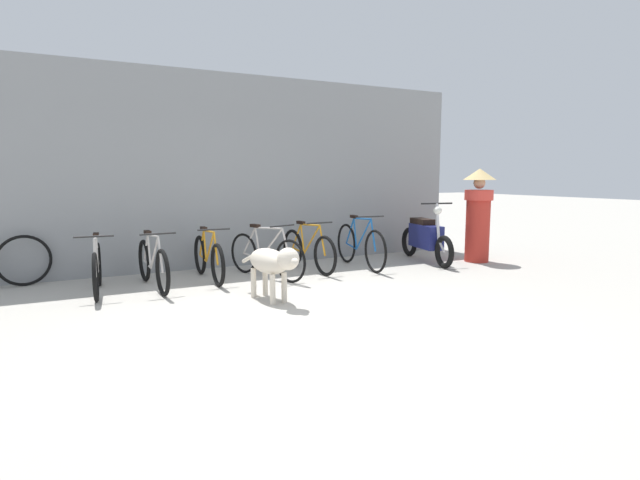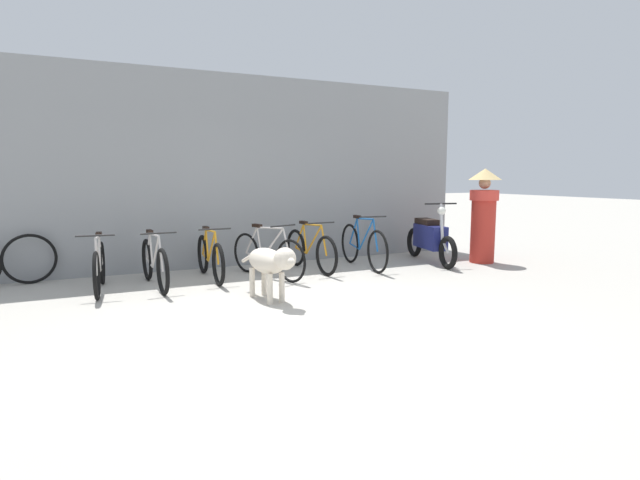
# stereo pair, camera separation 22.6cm
# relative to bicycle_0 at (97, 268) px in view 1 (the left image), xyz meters

# --- Properties ---
(ground_plane) EXTENTS (60.00, 60.00, 0.00)m
(ground_plane) POSITION_rel_bicycle_0_xyz_m (1.99, -2.14, -0.33)
(ground_plane) COLOR #ADA89E
(shop_wall_back) EXTENTS (9.28, 0.20, 3.21)m
(shop_wall_back) POSITION_rel_bicycle_0_xyz_m (1.99, 1.19, 1.28)
(shop_wall_back) COLOR gray
(shop_wall_back) RESTS_ON ground
(bicycle_0) EXTENTS (0.46, 1.58, 0.80)m
(bicycle_0) POSITION_rel_bicycle_0_xyz_m (0.00, 0.00, 0.00)
(bicycle_0) COLOR black
(bicycle_0) RESTS_ON ground
(bicycle_1) EXTENTS (0.46, 1.69, 0.80)m
(bicycle_1) POSITION_rel_bicycle_0_xyz_m (0.70, -0.02, -0.00)
(bicycle_1) COLOR black
(bicycle_1) RESTS_ON ground
(bicycle_2) EXTENTS (0.46, 1.63, 0.80)m
(bicycle_2) POSITION_rel_bicycle_0_xyz_m (1.52, 0.17, -0.00)
(bicycle_2) COLOR black
(bicycle_2) RESTS_ON ground
(bicycle_3) EXTENTS (0.65, 1.63, 0.83)m
(bicycle_3) POSITION_rel_bicycle_0_xyz_m (2.33, -0.06, 0.02)
(bicycle_3) COLOR black
(bicycle_3) RESTS_ON ground
(bicycle_4) EXTENTS (0.46, 1.65, 0.82)m
(bicycle_4) POSITION_rel_bicycle_0_xyz_m (3.15, 0.15, 0.01)
(bicycle_4) COLOR black
(bicycle_4) RESTS_ON ground
(bicycle_5) EXTENTS (0.46, 1.74, 0.90)m
(bicycle_5) POSITION_rel_bicycle_0_xyz_m (4.05, 0.02, 0.04)
(bicycle_5) COLOR black
(bicycle_5) RESTS_ON ground
(motorcycle) EXTENTS (0.59, 1.86, 1.08)m
(motorcycle) POSITION_rel_bicycle_0_xyz_m (5.39, -0.05, 0.10)
(motorcycle) COLOR black
(motorcycle) RESTS_ON ground
(stray_dog) EXTENTS (0.45, 1.28, 0.71)m
(stray_dog) POSITION_rel_bicycle_0_xyz_m (1.89, -1.45, 0.16)
(stray_dog) COLOR beige
(stray_dog) RESTS_ON ground
(person_in_robes) EXTENTS (0.80, 0.80, 1.66)m
(person_in_robes) POSITION_rel_bicycle_0_xyz_m (6.23, -0.44, 0.57)
(person_in_robes) COLOR #B72D23
(person_in_robes) RESTS_ON ground
(spare_tire_left) EXTENTS (0.71, 0.20, 0.72)m
(spare_tire_left) POSITION_rel_bicycle_0_xyz_m (-0.88, 0.94, 0.03)
(spare_tire_left) COLOR black
(spare_tire_left) RESTS_ON ground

